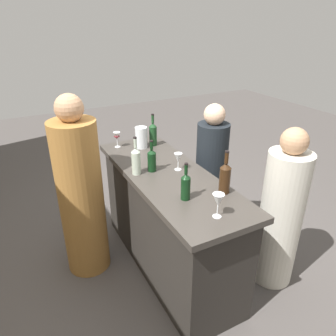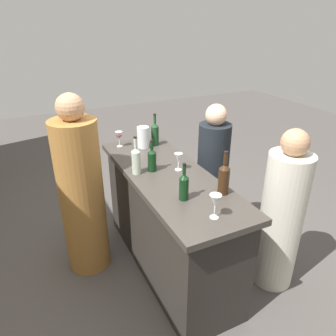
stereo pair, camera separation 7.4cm
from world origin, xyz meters
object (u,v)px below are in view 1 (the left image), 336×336
wine_bottle_second_right_clear_pale (136,160)px  person_left_guest (210,180)px  person_right_guest (81,196)px  wine_glass_near_right (117,136)px  water_pitcher (141,137)px  wine_bottle_second_left_dark_green (186,186)px  wine_bottle_center_dark_green (152,160)px  person_center_guest (281,216)px  wine_bottle_rightmost_olive_green (153,133)px  wine_glass_near_left (178,158)px  wine_glass_near_center (218,201)px  wine_bottle_leftmost_amber_brown (225,177)px

wine_bottle_second_right_clear_pale → person_left_guest: 0.92m
person_right_guest → wine_glass_near_right: bearing=23.8°
person_right_guest → person_left_guest: bearing=-23.4°
water_pitcher → person_right_guest: person_right_guest is taller
wine_bottle_second_left_dark_green → person_right_guest: person_right_guest is taller
wine_bottle_center_dark_green → person_center_guest: (-0.69, -0.86, -0.43)m
wine_bottle_rightmost_olive_green → wine_bottle_second_left_dark_green: bearing=166.9°
wine_glass_near_right → person_left_guest: 1.04m
wine_glass_near_left → person_left_guest: person_left_guest is taller
wine_bottle_rightmost_olive_green → person_right_guest: (-0.30, 0.84, -0.34)m
wine_bottle_rightmost_olive_green → person_right_guest: 0.96m
wine_bottle_center_dark_green → person_center_guest: 1.19m
wine_bottle_second_right_clear_pale → wine_glass_near_right: wine_bottle_second_right_clear_pale is taller
water_pitcher → person_left_guest: size_ratio=0.14×
person_center_guest → wine_glass_near_right: bearing=-44.2°
wine_bottle_center_dark_green → person_center_guest: size_ratio=0.19×
wine_glass_near_center → wine_glass_near_right: wine_glass_near_center is taller
person_center_guest → person_right_guest: person_right_guest is taller
wine_bottle_center_dark_green → wine_bottle_rightmost_olive_green: wine_bottle_rightmost_olive_green is taller
wine_bottle_second_right_clear_pale → person_left_guest: (0.07, -0.82, -0.42)m
wine_bottle_center_dark_green → wine_bottle_leftmost_amber_brown: bearing=-151.2°
wine_bottle_second_left_dark_green → water_pitcher: size_ratio=1.35×
wine_bottle_rightmost_olive_green → person_left_guest: 0.75m
wine_glass_near_right → person_center_guest: (-1.35, -0.94, -0.43)m
wine_glass_near_center → water_pitcher: bearing=-2.0°
person_center_guest → wine_bottle_center_dark_green: bearing=-27.8°
wine_bottle_second_right_clear_pale → wine_bottle_second_left_dark_green: bearing=-164.1°
wine_glass_near_right → wine_glass_near_left: bearing=-159.0°
wine_glass_near_left → wine_glass_near_right: bearing=21.0°
wine_bottle_center_dark_green → wine_bottle_rightmost_olive_green: (0.54, -0.27, 0.02)m
wine_bottle_rightmost_olive_green → wine_glass_near_center: bearing=172.5°
wine_glass_near_center → wine_glass_near_right: size_ratio=1.10×
wine_bottle_leftmost_amber_brown → wine_bottle_second_left_dark_green: size_ratio=1.18×
wine_bottle_leftmost_amber_brown → wine_bottle_second_right_clear_pale: (0.60, 0.46, -0.00)m
wine_glass_near_center → wine_bottle_rightmost_olive_green: bearing=-7.5°
wine_bottle_second_left_dark_green → wine_bottle_center_dark_green: (0.53, 0.02, -0.00)m
wine_glass_near_right → wine_bottle_second_left_dark_green: bearing=-175.5°
wine_bottle_second_right_clear_pale → wine_glass_near_center: size_ratio=1.90×
wine_glass_near_right → person_right_guest: bearing=129.7°
wine_bottle_second_left_dark_green → wine_glass_near_left: wine_bottle_second_left_dark_green is taller
wine_bottle_second_right_clear_pale → wine_bottle_rightmost_olive_green: bearing=-37.4°
wine_glass_near_right → wine_bottle_rightmost_olive_green: bearing=-109.0°
wine_glass_near_center → person_right_guest: person_right_guest is taller
wine_bottle_second_left_dark_green → wine_glass_near_left: (0.45, -0.19, -0.00)m
wine_glass_near_right → person_center_guest: 1.70m
wine_bottle_second_left_dark_green → wine_bottle_center_dark_green: 0.53m
wine_bottle_second_left_dark_green → water_pitcher: wine_bottle_second_left_dark_green is taller
wine_bottle_leftmost_amber_brown → wine_glass_near_right: size_ratio=2.14×
wine_bottle_rightmost_olive_green → person_left_guest: person_left_guest is taller
wine_bottle_leftmost_amber_brown → person_left_guest: 0.87m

